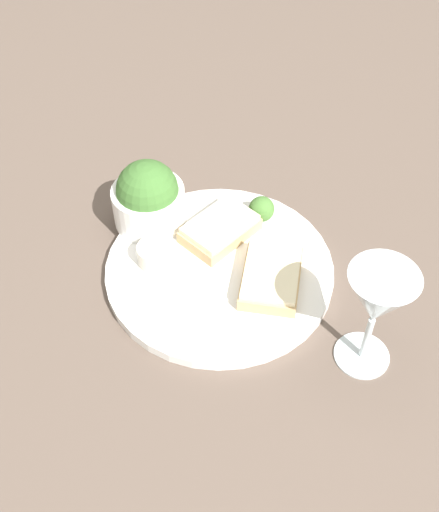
% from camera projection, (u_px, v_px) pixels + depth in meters
% --- Properties ---
extents(ground_plane, '(4.00, 4.00, 0.00)m').
position_uv_depth(ground_plane, '(219.00, 273.00, 0.84)').
color(ground_plane, brown).
extents(dinner_plate, '(0.30, 0.30, 0.01)m').
position_uv_depth(dinner_plate, '(219.00, 270.00, 0.84)').
color(dinner_plate, white).
rests_on(dinner_plate, ground_plane).
extents(salad_bowl, '(0.10, 0.10, 0.10)m').
position_uv_depth(salad_bowl, '(148.00, 198.00, 0.86)').
color(salad_bowl, white).
rests_on(salad_bowl, dinner_plate).
extents(sauce_ramekin, '(0.04, 0.04, 0.03)m').
position_uv_depth(sauce_ramekin, '(154.00, 254.00, 0.83)').
color(sauce_ramekin, beige).
rests_on(sauce_ramekin, dinner_plate).
extents(cheese_toast_near, '(0.12, 0.09, 0.03)m').
position_uv_depth(cheese_toast_near, '(270.00, 279.00, 0.80)').
color(cheese_toast_near, tan).
rests_on(cheese_toast_near, dinner_plate).
extents(cheese_toast_far, '(0.12, 0.10, 0.03)m').
position_uv_depth(cheese_toast_far, '(220.00, 229.00, 0.86)').
color(cheese_toast_far, tan).
rests_on(cheese_toast_far, dinner_plate).
extents(wine_glass, '(0.08, 0.08, 0.15)m').
position_uv_depth(wine_glass, '(377.00, 302.00, 0.68)').
color(wine_glass, silver).
rests_on(wine_glass, ground_plane).
extents(garnish, '(0.04, 0.04, 0.04)m').
position_uv_depth(garnish, '(262.00, 209.00, 0.88)').
color(garnish, '#477533').
rests_on(garnish, dinner_plate).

